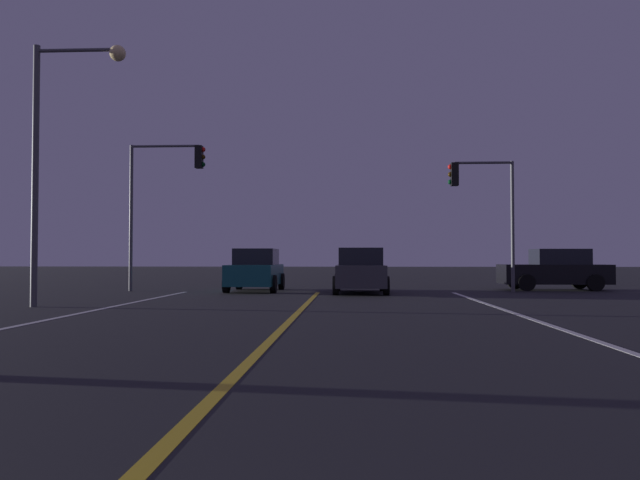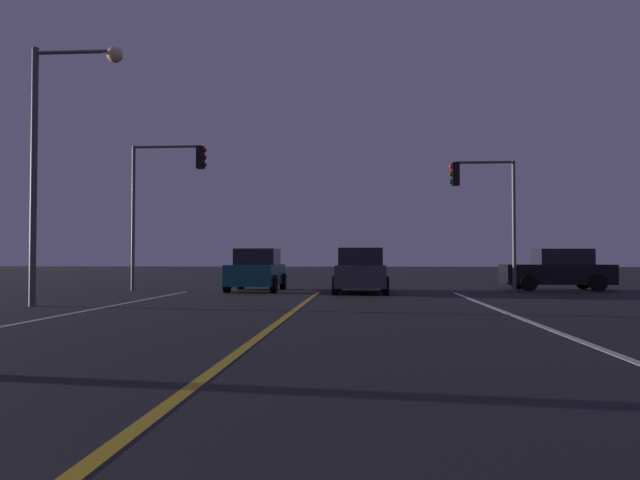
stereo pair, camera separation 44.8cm
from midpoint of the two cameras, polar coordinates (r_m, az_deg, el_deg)
name	(u,v)px [view 2 (the right image)]	position (r m, az deg, el deg)	size (l,w,h in m)	color
lane_edge_right	(623,357)	(9.46, 27.13, -9.46)	(0.16, 31.18, 0.01)	silver
lane_center_divider	(238,353)	(8.85, -6.07, -10.18)	(0.16, 31.18, 0.01)	gold
car_oncoming	(257,271)	(25.36, -5.28, -2.78)	(2.02, 4.30, 1.70)	black
car_crossing_side	(558,270)	(27.62, 21.26, -2.58)	(4.30, 2.02, 1.70)	black
car_ahead_far	(361,271)	(23.72, 4.26, -2.86)	(2.02, 4.30, 1.70)	black
traffic_light_near_right	(482,195)	(25.30, 15.05, 3.98)	(2.56, 0.36, 5.11)	#4C4C51
traffic_light_near_left	(167,184)	(26.06, -13.27, 5.02)	(3.08, 0.36, 5.88)	#4C4C51
street_lamp_left_mid	(57,138)	(18.76, -22.21, 8.63)	(2.56, 0.44, 7.14)	#4C4C51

